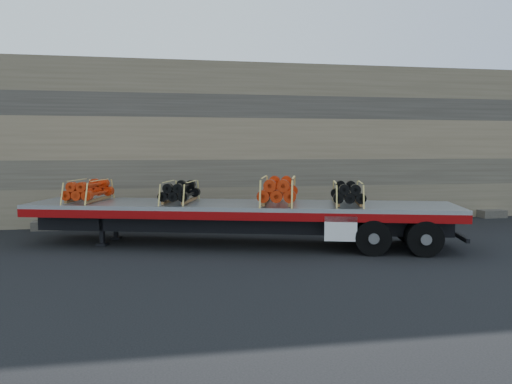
% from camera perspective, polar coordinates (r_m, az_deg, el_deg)
% --- Properties ---
extents(ground, '(120.00, 120.00, 0.00)m').
position_cam_1_polar(ground, '(17.11, 1.03, -6.06)').
color(ground, black).
rests_on(ground, ground).
extents(rock_wall, '(44.00, 3.00, 7.00)m').
position_cam_1_polar(rock_wall, '(23.20, -2.17, 5.53)').
color(rock_wall, '#7A6B54').
rests_on(rock_wall, ground).
extents(trailer, '(14.53, 6.73, 1.43)m').
position_cam_1_polar(trailer, '(17.01, -1.85, -3.68)').
color(trailer, '#A6A9AE').
rests_on(trailer, ground).
extents(bundle_front, '(1.56, 2.24, 0.72)m').
position_cam_1_polar(bundle_front, '(18.39, -18.56, 0.10)').
color(bundle_front, red).
rests_on(bundle_front, trailer).
extents(bundle_midfront, '(1.50, 2.16, 0.69)m').
position_cam_1_polar(bundle_midfront, '(17.29, -8.68, -0.04)').
color(bundle_midfront, black).
rests_on(bundle_midfront, trailer).
extents(bundle_midrear, '(1.85, 2.67, 0.86)m').
position_cam_1_polar(bundle_midrear, '(16.74, 2.61, 0.13)').
color(bundle_midrear, red).
rests_on(bundle_midrear, trailer).
extents(bundle_rear, '(1.54, 2.22, 0.71)m').
position_cam_1_polar(bundle_rear, '(16.76, 10.42, -0.19)').
color(bundle_rear, black).
rests_on(bundle_rear, trailer).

